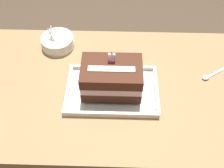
{
  "coord_description": "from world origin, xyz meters",
  "views": [
    {
      "loc": [
        0.02,
        -0.65,
        1.57
      ],
      "look_at": [
        0.0,
        -0.01,
        0.77
      ],
      "focal_mm": 43.37,
      "sensor_mm": 36.0,
      "label": 1
    }
  ],
  "objects": [
    {
      "name": "dining_table",
      "position": [
        0.0,
        0.0,
        0.63
      ],
      "size": [
        1.19,
        0.65,
        0.74
      ],
      "color": "#9E754C",
      "rests_on": "ground_plane"
    },
    {
      "name": "ground_plane",
      "position": [
        0.0,
        0.0,
        0.0
      ],
      "size": [
        8.0,
        8.0,
        0.0
      ],
      "primitive_type": "plane",
      "color": "#4C3D2D"
    },
    {
      "name": "foil_tray",
      "position": [
        0.0,
        -0.03,
        0.75
      ],
      "size": [
        0.35,
        0.23,
        0.02
      ],
      "color": "silver",
      "rests_on": "dining_table"
    },
    {
      "name": "birthday_cake",
      "position": [
        0.0,
        -0.03,
        0.83
      ],
      "size": [
        0.22,
        0.14,
        0.16
      ],
      "color": "#462416",
      "rests_on": "foil_tray"
    },
    {
      "name": "bowl_stack",
      "position": [
        -0.24,
        0.22,
        0.77
      ],
      "size": [
        0.14,
        0.14,
        0.1
      ],
      "color": "silver",
      "rests_on": "dining_table"
    },
    {
      "name": "serving_spoon_near_tray",
      "position": [
        0.39,
        0.06,
        0.75
      ],
      "size": [
        0.12,
        0.08,
        0.01
      ],
      "color": "silver",
      "rests_on": "dining_table"
    }
  ]
}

